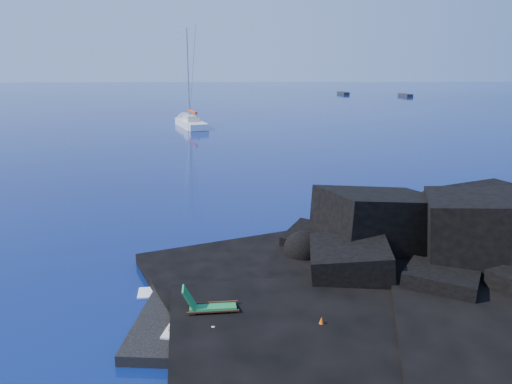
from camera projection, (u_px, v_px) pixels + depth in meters
ground at (131, 331)px, 16.50m from camera, size 400.00×400.00×0.00m
headland at (473, 284)px, 19.96m from camera, size 24.00×24.00×3.60m
beach at (265, 320)px, 17.18m from camera, size 9.08×6.86×0.70m
surf_foam at (270, 267)px, 21.55m from camera, size 10.00×8.00×0.06m
sailboat at (191, 127)px, 67.47m from camera, size 6.30×12.55×12.95m
deck_chair at (213, 301)px, 16.51m from camera, size 1.81×0.88×1.21m
towel at (199, 333)px, 15.66m from camera, size 2.34×1.47×0.06m
sunbather at (199, 328)px, 15.62m from camera, size 1.93×0.84×0.25m
marker_cone at (321, 324)px, 15.72m from camera, size 0.39×0.39×0.51m
distant_boat_a at (343, 94)px, 132.81m from camera, size 2.40×5.28×0.68m
distant_boat_b at (405, 96)px, 125.18m from camera, size 2.29×5.31×0.69m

